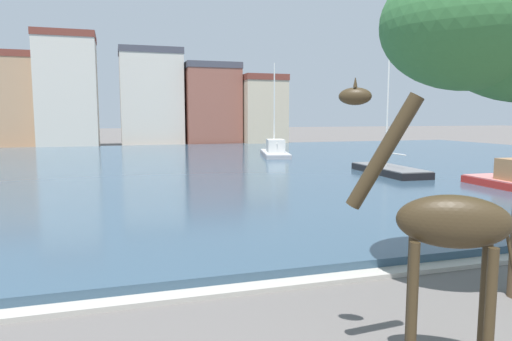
# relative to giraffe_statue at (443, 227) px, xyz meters

# --- Properties ---
(harbor_water) EXTENTS (86.56, 48.47, 0.33)m
(harbor_water) POSITION_rel_giraffe_statue_xyz_m (-0.78, 28.51, -2.13)
(harbor_water) COLOR #334C60
(harbor_water) RESTS_ON ground
(quay_edge_coping) EXTENTS (86.56, 0.50, 0.12)m
(quay_edge_coping) POSITION_rel_giraffe_statue_xyz_m (-0.78, 4.03, -2.23)
(quay_edge_coping) COLOR #ADA89E
(quay_edge_coping) RESTS_ON ground
(giraffe_statue) EXTENTS (2.33, 1.73, 4.49)m
(giraffe_statue) POSITION_rel_giraffe_statue_xyz_m (0.00, 0.00, 0.00)
(giraffe_statue) COLOR #382B19
(giraffe_statue) RESTS_ON ground
(sailboat_grey) EXTENTS (3.87, 8.54, 8.61)m
(sailboat_grey) POSITION_rel_giraffe_statue_xyz_m (9.31, 33.92, -1.70)
(sailboat_grey) COLOR #939399
(sailboat_grey) RESTS_ON ground
(sailboat_black) EXTENTS (2.36, 7.22, 7.53)m
(sailboat_black) POSITION_rel_giraffe_statue_xyz_m (11.74, 19.80, -1.88)
(sailboat_black) COLOR black
(sailboat_black) RESTS_ON ground
(townhouse_wide_warehouse) EXTENTS (5.80, 5.24, 11.61)m
(townhouse_wide_warehouse) POSITION_rel_giraffe_statue_xyz_m (-16.18, 57.57, 3.52)
(townhouse_wide_warehouse) COLOR tan
(townhouse_wide_warehouse) RESTS_ON ground
(townhouse_end_terrace) EXTENTS (6.95, 6.68, 13.75)m
(townhouse_end_terrace) POSITION_rel_giraffe_statue_xyz_m (-9.79, 55.28, 4.60)
(townhouse_end_terrace) COLOR beige
(townhouse_end_terrace) RESTS_ON ground
(townhouse_tall_gabled) EXTENTS (8.01, 5.80, 12.57)m
(townhouse_tall_gabled) POSITION_rel_giraffe_statue_xyz_m (0.28, 56.91, 4.01)
(townhouse_tall_gabled) COLOR beige
(townhouse_tall_gabled) RESTS_ON ground
(townhouse_corner_house) EXTENTS (7.23, 6.30, 10.85)m
(townhouse_corner_house) POSITION_rel_giraffe_statue_xyz_m (8.12, 56.15, 3.15)
(townhouse_corner_house) COLOR #8E5142
(townhouse_corner_house) RESTS_ON ground
(townhouse_narrow_midrow) EXTENTS (5.77, 8.12, 9.34)m
(townhouse_narrow_midrow) POSITION_rel_giraffe_statue_xyz_m (14.71, 55.46, 2.39)
(townhouse_narrow_midrow) COLOR #C6B293
(townhouse_narrow_midrow) RESTS_ON ground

